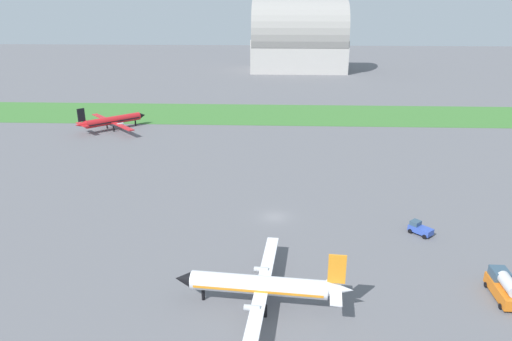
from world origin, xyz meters
name	(u,v)px	position (x,y,z in m)	size (l,w,h in m)	color
ground_plane	(274,217)	(0.00, 0.00, 0.00)	(600.00, 600.00, 0.00)	slate
grass_taxiway_strip	(276,114)	(0.00, 74.55, 0.04)	(360.00, 28.00, 0.08)	#3D7533
airplane_taxiing_turboprop	(112,120)	(-45.87, 54.27, 2.65)	(17.58, 18.70, 7.24)	red
airplane_foreground_turboprop	(262,285)	(-1.31, -24.51, 2.76)	(21.59, 25.18, 7.54)	white
fuel_truck_near_gate	(504,287)	(28.51, -21.77, 1.58)	(2.78, 6.56, 3.29)	orange
pushback_tug_midfield	(420,229)	(22.88, -5.10, 0.91)	(3.77, 3.86, 1.95)	#334FB2
hangar_distant	(299,40)	(10.32, 169.71, 15.05)	(46.38, 30.76, 33.85)	#BCB7B2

